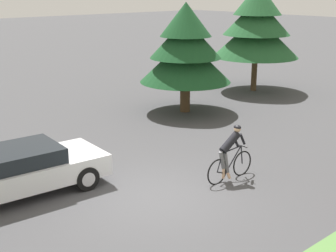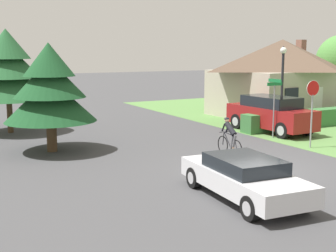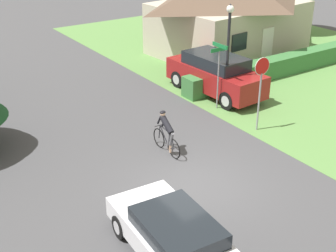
{
  "view_description": "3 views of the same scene",
  "coord_description": "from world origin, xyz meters",
  "px_view_note": "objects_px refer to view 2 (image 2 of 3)",
  "views": [
    {
      "loc": [
        8.43,
        -6.78,
        5.11
      ],
      "look_at": [
        -2.21,
        2.51,
        0.89
      ],
      "focal_mm": 50.0,
      "sensor_mm": 36.0,
      "label": 1
    },
    {
      "loc": [
        -10.33,
        -12.86,
        4.24
      ],
      "look_at": [
        -2.13,
        2.64,
        1.36
      ],
      "focal_mm": 50.0,
      "sensor_mm": 36.0,
      "label": 2
    },
    {
      "loc": [
        -7.62,
        -9.84,
        8.04
      ],
      "look_at": [
        0.11,
        1.6,
        1.45
      ],
      "focal_mm": 50.0,
      "sensor_mm": 36.0,
      "label": 3
    }
  ],
  "objects_px": {
    "cottage_house": "(281,76)",
    "street_lamp": "(282,79)",
    "street_name_sign": "(274,98)",
    "parked_suv_right": "(271,114)",
    "sedan_left_lane": "(244,177)",
    "conifer_tall_near": "(50,88)",
    "stop_sign": "(312,101)",
    "cyclist": "(230,137)",
    "conifer_tall_far": "(7,69)"
  },
  "relations": [
    {
      "from": "conifer_tall_far",
      "to": "sedan_left_lane",
      "type": "bearing_deg",
      "value": -74.4
    },
    {
      "from": "conifer_tall_near",
      "to": "parked_suv_right",
      "type": "bearing_deg",
      "value": -3.25
    },
    {
      "from": "cottage_house",
      "to": "cyclist",
      "type": "relative_size",
      "value": 5.41
    },
    {
      "from": "stop_sign",
      "to": "conifer_tall_far",
      "type": "xyz_separation_m",
      "value": [
        -10.89,
        10.1,
        1.19
      ]
    },
    {
      "from": "street_name_sign",
      "to": "cottage_house",
      "type": "bearing_deg",
      "value": 46.56
    },
    {
      "from": "sedan_left_lane",
      "to": "stop_sign",
      "type": "bearing_deg",
      "value": -53.71
    },
    {
      "from": "street_lamp",
      "to": "conifer_tall_far",
      "type": "bearing_deg",
      "value": 146.8
    },
    {
      "from": "stop_sign",
      "to": "street_lamp",
      "type": "distance_m",
      "value": 2.76
    },
    {
      "from": "street_name_sign",
      "to": "conifer_tall_near",
      "type": "height_order",
      "value": "conifer_tall_near"
    },
    {
      "from": "street_lamp",
      "to": "street_name_sign",
      "type": "bearing_deg",
      "value": -173.87
    },
    {
      "from": "cottage_house",
      "to": "street_lamp",
      "type": "relative_size",
      "value": 2.12
    },
    {
      "from": "cottage_house",
      "to": "street_lamp",
      "type": "distance_m",
      "value": 8.25
    },
    {
      "from": "sedan_left_lane",
      "to": "street_name_sign",
      "type": "xyz_separation_m",
      "value": [
        6.93,
        6.88,
        1.33
      ]
    },
    {
      "from": "cottage_house",
      "to": "parked_suv_right",
      "type": "relative_size",
      "value": 1.84
    },
    {
      "from": "sedan_left_lane",
      "to": "parked_suv_right",
      "type": "relative_size",
      "value": 0.92
    },
    {
      "from": "cyclist",
      "to": "street_name_sign",
      "type": "distance_m",
      "value": 4.68
    },
    {
      "from": "stop_sign",
      "to": "street_lamp",
      "type": "height_order",
      "value": "street_lamp"
    },
    {
      "from": "stop_sign",
      "to": "conifer_tall_far",
      "type": "distance_m",
      "value": 14.9
    },
    {
      "from": "cyclist",
      "to": "conifer_tall_near",
      "type": "relative_size",
      "value": 0.38
    },
    {
      "from": "parked_suv_right",
      "to": "street_name_sign",
      "type": "height_order",
      "value": "street_name_sign"
    },
    {
      "from": "cyclist",
      "to": "street_name_sign",
      "type": "relative_size",
      "value": 0.6
    },
    {
      "from": "street_lamp",
      "to": "conifer_tall_far",
      "type": "relative_size",
      "value": 0.84
    },
    {
      "from": "sedan_left_lane",
      "to": "street_lamp",
      "type": "xyz_separation_m",
      "value": [
        7.44,
        6.94,
        2.19
      ]
    },
    {
      "from": "cottage_house",
      "to": "cyclist",
      "type": "xyz_separation_m",
      "value": [
        -9.95,
        -8.34,
        -1.8
      ]
    },
    {
      "from": "sedan_left_lane",
      "to": "cyclist",
      "type": "relative_size",
      "value": 2.7
    },
    {
      "from": "cyclist",
      "to": "stop_sign",
      "type": "height_order",
      "value": "stop_sign"
    },
    {
      "from": "cottage_house",
      "to": "street_name_sign",
      "type": "distance_m",
      "value": 8.65
    },
    {
      "from": "stop_sign",
      "to": "street_name_sign",
      "type": "xyz_separation_m",
      "value": [
        0.07,
        2.54,
        -0.09
      ]
    },
    {
      "from": "street_lamp",
      "to": "conifer_tall_near",
      "type": "bearing_deg",
      "value": 169.52
    },
    {
      "from": "cyclist",
      "to": "street_lamp",
      "type": "height_order",
      "value": "street_lamp"
    },
    {
      "from": "conifer_tall_near",
      "to": "street_name_sign",
      "type": "bearing_deg",
      "value": -11.28
    },
    {
      "from": "cyclist",
      "to": "parked_suv_right",
      "type": "distance_m",
      "value": 6.11
    },
    {
      "from": "parked_suv_right",
      "to": "conifer_tall_near",
      "type": "bearing_deg",
      "value": 83.52
    },
    {
      "from": "conifer_tall_far",
      "to": "street_lamp",
      "type": "bearing_deg",
      "value": -33.2
    },
    {
      "from": "stop_sign",
      "to": "cyclist",
      "type": "bearing_deg",
      "value": -2.85
    },
    {
      "from": "cottage_house",
      "to": "street_lamp",
      "type": "bearing_deg",
      "value": -136.8
    },
    {
      "from": "cyclist",
      "to": "parked_suv_right",
      "type": "bearing_deg",
      "value": -54.02
    },
    {
      "from": "conifer_tall_far",
      "to": "stop_sign",
      "type": "bearing_deg",
      "value": -42.83
    },
    {
      "from": "cottage_house",
      "to": "parked_suv_right",
      "type": "xyz_separation_m",
      "value": [
        -4.92,
        -4.87,
        -1.59
      ]
    },
    {
      "from": "cyclist",
      "to": "parked_suv_right",
      "type": "relative_size",
      "value": 0.34
    },
    {
      "from": "parked_suv_right",
      "to": "conifer_tall_far",
      "type": "height_order",
      "value": "conifer_tall_far"
    },
    {
      "from": "cyclist",
      "to": "conifer_tall_far",
      "type": "relative_size",
      "value": 0.33
    },
    {
      "from": "stop_sign",
      "to": "conifer_tall_near",
      "type": "bearing_deg",
      "value": -20.47
    },
    {
      "from": "conifer_tall_near",
      "to": "conifer_tall_far",
      "type": "distance_m",
      "value": 5.61
    },
    {
      "from": "sedan_left_lane",
      "to": "parked_suv_right",
      "type": "bearing_deg",
      "value": -39.86
    },
    {
      "from": "cyclist",
      "to": "conifer_tall_near",
      "type": "xyz_separation_m",
      "value": [
        -6.18,
        4.11,
        1.94
      ]
    },
    {
      "from": "sedan_left_lane",
      "to": "stop_sign",
      "type": "xyz_separation_m",
      "value": [
        6.86,
        4.35,
        1.42
      ]
    },
    {
      "from": "cyclist",
      "to": "street_lamp",
      "type": "bearing_deg",
      "value": -63.45
    },
    {
      "from": "stop_sign",
      "to": "sedan_left_lane",
      "type": "bearing_deg",
      "value": 36.18
    },
    {
      "from": "cyclist",
      "to": "stop_sign",
      "type": "bearing_deg",
      "value": -95.34
    }
  ]
}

